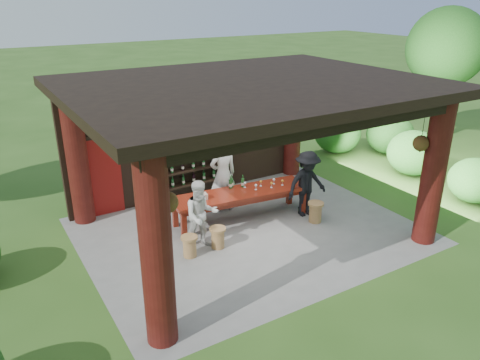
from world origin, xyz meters
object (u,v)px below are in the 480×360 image
tasting_table (241,196)px  stool_near_right (315,212)px  wine_shelf (193,162)px  guest_woman (201,215)px  napkin_basket (201,197)px  stool_near_left (218,237)px  host (223,175)px  guest_man (307,184)px  stool_far_left (190,246)px

tasting_table → stool_near_right: 1.86m
wine_shelf → guest_woman: wine_shelf is taller
guest_woman → napkin_basket: bearing=73.6°
stool_near_right → stool_near_left: bearing=177.1°
host → stool_near_right: bearing=134.5°
tasting_table → stool_near_left: size_ratio=7.26×
stool_near_right → guest_man: (0.04, 0.44, 0.57)m
guest_man → host: bearing=144.3°
wine_shelf → stool_far_left: size_ratio=4.79×
stool_far_left → host: size_ratio=0.24×
stool_near_right → guest_woman: guest_woman is taller
wine_shelf → host: (0.28, -1.14, -0.02)m
guest_man → guest_woman: bearing=-175.2°
stool_near_left → guest_man: bearing=6.4°
wine_shelf → guest_man: bearing=-52.1°
stool_near_left → host: (1.04, 1.60, 0.72)m
stool_far_left → guest_woman: bearing=28.7°
guest_woman → napkin_basket: size_ratio=5.98×
stool_near_right → guest_man: size_ratio=0.30×
wine_shelf → guest_woman: 2.76m
wine_shelf → guest_woman: (-1.05, -2.55, -0.22)m
wine_shelf → tasting_table: (0.36, -1.85, -0.36)m
stool_near_left → host: bearing=57.1°
stool_far_left → stool_near_right: bearing=-2.0°
stool_near_left → stool_near_right: (2.63, -0.13, 0.02)m
wine_shelf → host: 1.17m
guest_woman → stool_near_left: bearing=-24.3°
host → stool_near_left: bearing=59.2°
stool_far_left → host: bearing=43.2°
stool_near_left → napkin_basket: napkin_basket is taller
stool_near_left → wine_shelf: bearing=74.5°
tasting_table → guest_woman: (-1.41, -0.69, 0.14)m
tasting_table → guest_man: size_ratio=2.06×
guest_woman → napkin_basket: 0.87m
stool_near_left → host: size_ratio=0.24×
host → guest_man: 2.09m
wine_shelf → napkin_basket: bearing=-110.2°
wine_shelf → stool_near_left: (-0.76, -2.75, -0.75)m
stool_far_left → guest_woman: 0.70m
stool_far_left → guest_man: (3.36, 0.32, 0.59)m
stool_near_left → stool_near_right: 2.63m
stool_far_left → guest_woman: size_ratio=0.30×
host → napkin_basket: (-0.93, -0.63, -0.15)m
tasting_table → host: 0.79m
host → napkin_basket: size_ratio=7.49×
stool_far_left → guest_man: bearing=5.4°
host → guest_man: size_ratio=1.16×
tasting_table → napkin_basket: napkin_basket is taller
tasting_table → stool_far_left: size_ratio=7.32×
tasting_table → stool_near_right: bearing=-34.5°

